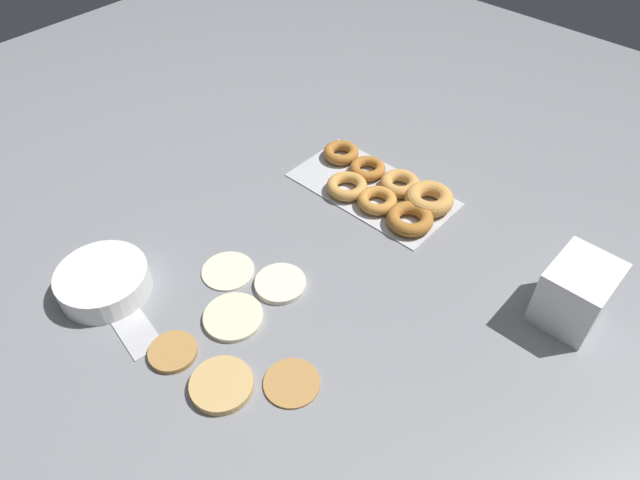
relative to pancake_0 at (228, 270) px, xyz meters
The scene contains 11 objects.
ground_plane 0.16m from the pancake_0, 161.60° to the right, with size 3.00×3.00×0.00m, color gray.
pancake_0 is the anchor object (origin of this frame).
pancake_1 0.12m from the pancake_0, 143.59° to the left, with size 0.12×0.12×0.01m, color beige.
pancake_2 0.30m from the pancake_0, 160.51° to the left, with size 0.10×0.10×0.01m, color #B27F42.
pancake_3 0.12m from the pancake_0, 156.65° to the right, with size 0.10×0.10×0.01m, color silver.
pancake_4 0.21m from the pancake_0, 111.29° to the left, with size 0.09×0.09×0.01m, color #B27F42.
pancake_5 0.27m from the pancake_0, 136.55° to the left, with size 0.11×0.11×0.02m, color tan.
donut_tray 0.42m from the pancake_0, 102.45° to the right, with size 0.39×0.20×0.04m.
batter_bowl 0.24m from the pancake_0, 54.07° to the left, with size 0.18×0.18×0.05m.
container_stack 0.68m from the pancake_0, 147.05° to the right, with size 0.11×0.14×0.13m.
spatula 0.22m from the pancake_0, 80.33° to the left, with size 0.25×0.08×0.01m.
Camera 1 is at (-0.52, 0.51, 0.88)m, focal length 32.00 mm.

